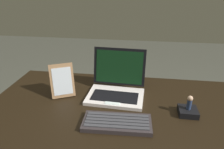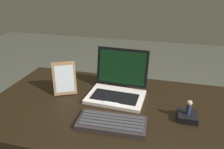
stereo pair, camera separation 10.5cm
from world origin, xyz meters
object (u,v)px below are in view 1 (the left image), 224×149
Objects in this scene: external_keyboard at (117,123)px; figurine_stand at (188,112)px; laptop_front at (117,87)px; photo_frame at (62,81)px; figurine at (190,102)px.

external_keyboard is 3.52× the size of figurine_stand.
laptop_front is 0.39m from figurine_stand.
external_keyboard is 0.35m from figurine_stand.
photo_frame is (-0.32, 0.21, 0.08)m from external_keyboard.
laptop_front is at bearing 97.47° from external_keyboard.
laptop_front is at bearing 159.14° from figurine_stand.
figurine_stand is at bearing -20.86° from laptop_front.
figurine reaches higher than external_keyboard.
laptop_front reaches higher than external_keyboard.
laptop_front is 1.01× the size of external_keyboard.
laptop_front is 3.54× the size of figurine_stand.
photo_frame is at bearing 172.75° from figurine_stand.
figurine is at bearing -20.86° from laptop_front.
laptop_front is 0.39m from figurine.
figurine_stand is at bearing -7.25° from photo_frame.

